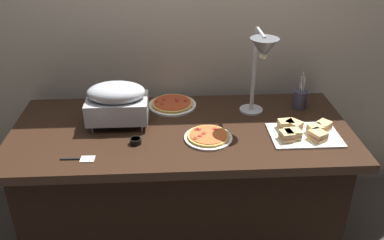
% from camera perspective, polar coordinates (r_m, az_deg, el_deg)
% --- Properties ---
extents(ground_plane, '(8.00, 8.00, 0.00)m').
position_cam_1_polar(ground_plane, '(2.77, -1.28, -14.93)').
color(ground_plane, '#4C443D').
extents(back_wall, '(4.40, 0.04, 2.40)m').
position_cam_1_polar(back_wall, '(2.61, -1.98, 12.80)').
color(back_wall, '#B7A893').
rests_on(back_wall, ground_plane).
extents(buffet_table, '(1.90, 0.84, 0.76)m').
position_cam_1_polar(buffet_table, '(2.52, -1.38, -8.55)').
color(buffet_table, black).
rests_on(buffet_table, ground_plane).
extents(chafing_dish, '(0.34, 0.22, 0.26)m').
position_cam_1_polar(chafing_dish, '(2.33, -10.32, 2.57)').
color(chafing_dish, '#B7BABF').
rests_on(chafing_dish, buffet_table).
extents(heat_lamp, '(0.15, 0.34, 0.52)m').
position_cam_1_polar(heat_lamp, '(2.23, 9.58, 8.74)').
color(heat_lamp, '#B7BABF').
rests_on(heat_lamp, buffet_table).
extents(pizza_plate_front, '(0.26, 0.26, 0.03)m').
position_cam_1_polar(pizza_plate_front, '(2.21, 2.26, -2.33)').
color(pizza_plate_front, white).
rests_on(pizza_plate_front, buffet_table).
extents(pizza_plate_center, '(0.30, 0.30, 0.03)m').
position_cam_1_polar(pizza_plate_center, '(2.56, -2.74, 2.20)').
color(pizza_plate_center, white).
rests_on(pizza_plate_center, buffet_table).
extents(sandwich_platter, '(0.37, 0.27, 0.06)m').
position_cam_1_polar(sandwich_platter, '(2.31, 15.06, -1.61)').
color(sandwich_platter, white).
rests_on(sandwich_platter, buffet_table).
extents(sauce_cup_near, '(0.06, 0.06, 0.03)m').
position_cam_1_polar(sauce_cup_near, '(2.19, -7.79, -2.86)').
color(sauce_cup_near, black).
rests_on(sauce_cup_near, buffet_table).
extents(utensil_holder, '(0.08, 0.08, 0.23)m').
position_cam_1_polar(utensil_holder, '(2.60, 14.68, 2.85)').
color(utensil_holder, '#383347').
rests_on(utensil_holder, buffet_table).
extents(serving_spatula, '(0.17, 0.06, 0.01)m').
position_cam_1_polar(serving_spatula, '(2.12, -15.30, -5.21)').
color(serving_spatula, '#B7BABF').
rests_on(serving_spatula, buffet_table).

